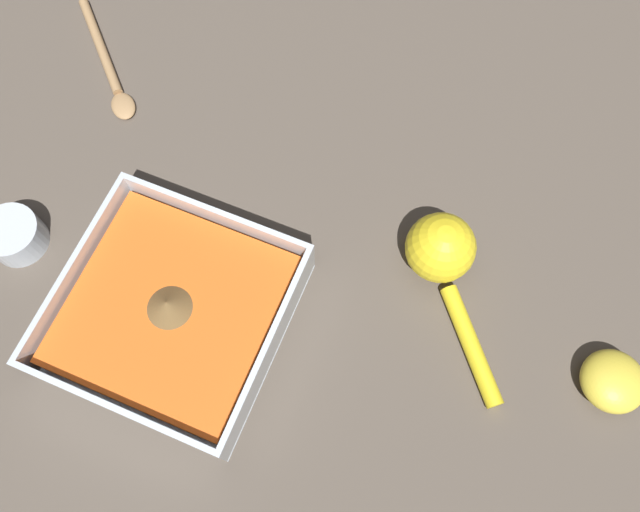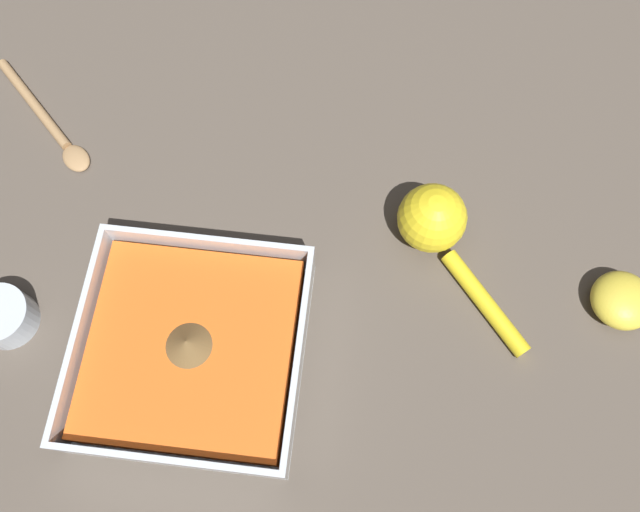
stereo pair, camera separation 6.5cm
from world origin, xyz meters
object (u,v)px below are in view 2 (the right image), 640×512
object	(u,v)px
lemon_squeezer	(437,226)
wooden_spoon	(48,121)
square_dish	(193,350)
lemon_half	(622,300)
spice_bowl	(4,317)

from	to	relation	value
lemon_squeezer	wooden_spoon	size ratio (longest dim) A/B	1.11
square_dish	lemon_squeezer	world-z (taller)	lemon_squeezer
lemon_half	lemon_squeezer	bearing A→B (deg)	-15.42
lemon_squeezer	wooden_spoon	xyz separation A→B (m)	(0.46, -0.10, -0.03)
lemon_squeezer	lemon_half	xyz separation A→B (m)	(-0.20, 0.05, -0.02)
lemon_squeezer	wooden_spoon	bearing A→B (deg)	38.68
wooden_spoon	spice_bowl	bearing A→B (deg)	-39.86
square_dish	spice_bowl	xyz separation A→B (m)	(0.20, -0.01, -0.01)
lemon_half	wooden_spoon	size ratio (longest dim) A/B	0.42
square_dish	wooden_spoon	size ratio (longest dim) A/B	1.43
spice_bowl	wooden_spoon	world-z (taller)	spice_bowl
lemon_squeezer	wooden_spoon	world-z (taller)	lemon_squeezer
spice_bowl	lemon_squeezer	xyz separation A→B (m)	(-0.44, -0.15, 0.02)
spice_bowl	square_dish	bearing A→B (deg)	176.27
square_dish	wooden_spoon	bearing A→B (deg)	-48.20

